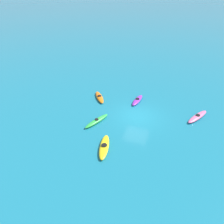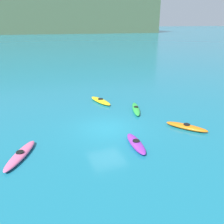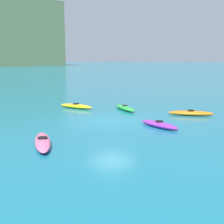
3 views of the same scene
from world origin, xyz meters
The scene contains 6 objects.
ground_plane centered at (0.00, 0.00, 0.00)m, with size 600.00×600.00×0.00m, color #19728C.
kayak_purple centered at (0.76, -2.95, 0.16)m, with size 0.99×2.73×0.37m.
kayak_green centered at (3.50, 2.37, 0.16)m, with size 1.63×3.05×0.37m.
kayak_yellow centered at (1.47, 5.51, 0.16)m, with size 1.43×3.03×0.37m.
kayak_orange centered at (5.11, -2.12, 0.16)m, with size 2.24×2.75×0.37m.
kayak_pink centered at (-5.72, -1.75, 0.16)m, with size 2.17×3.17×0.37m.
Camera 3 is at (-12.40, -13.21, 3.69)m, focal length 49.86 mm.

